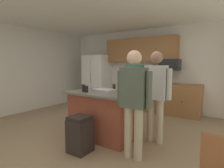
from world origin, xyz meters
name	(u,v)px	position (x,y,z in m)	size (l,w,h in m)	color
floor	(103,136)	(0.00, 0.00, 0.00)	(7.04, 7.04, 0.00)	#937A5B
ceiling	(102,4)	(0.00, 0.00, 2.60)	(7.04, 7.04, 0.00)	white
back_wall	(154,69)	(0.00, 2.80, 1.30)	(6.40, 0.10, 2.60)	silver
side_wall_left	(15,70)	(-3.20, 0.00, 1.30)	(0.10, 5.60, 2.60)	silver
cabinet_run_upper	(140,50)	(-0.40, 2.60, 1.93)	(2.40, 0.38, 0.75)	#936038
cabinet_run_lower	(168,99)	(0.60, 2.48, 0.45)	(1.80, 0.63, 0.90)	#936038
refrigerator	(97,80)	(-2.00, 2.38, 0.90)	(0.89, 0.76, 1.79)	white
microwave_over_range	(170,65)	(0.60, 2.50, 1.45)	(0.56, 0.40, 0.32)	black
kitchen_island	(104,114)	(0.05, -0.03, 0.47)	(1.37, 0.89, 0.92)	brown
person_guest_by_door	(134,98)	(0.93, -0.46, 0.96)	(0.57, 0.22, 1.66)	tan
person_elder_center	(156,91)	(0.99, 0.30, 0.98)	(0.57, 0.22, 1.69)	tan
person_guest_right	(135,86)	(0.36, 0.73, 0.99)	(0.57, 0.23, 1.71)	#232D4C
glass_pilsner	(131,89)	(0.57, 0.14, 1.00)	(0.07, 0.07, 0.16)	black
glass_stout_tall	(114,87)	(0.11, 0.25, 0.99)	(0.07, 0.07, 0.13)	black
tumbler_amber	(86,89)	(-0.19, -0.27, 0.98)	(0.07, 0.07, 0.13)	black
mug_ceramic_white	(122,89)	(0.32, 0.22, 0.97)	(0.13, 0.09, 0.11)	white
glass_short_whisky	(84,88)	(-0.29, -0.23, 0.99)	(0.07, 0.07, 0.14)	black
serving_tray	(104,90)	(0.02, 0.04, 0.94)	(0.44, 0.30, 0.04)	#B7B7BC
trash_bin	(80,134)	(0.09, -0.76, 0.30)	(0.34, 0.34, 0.61)	black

